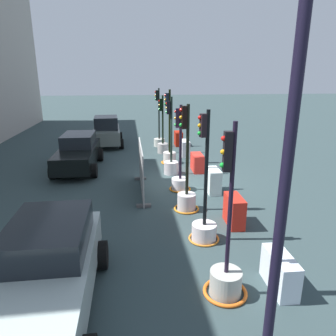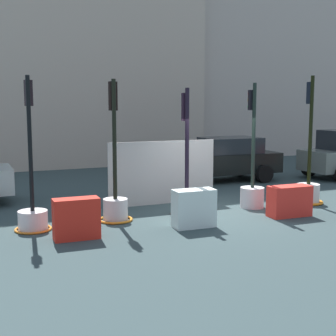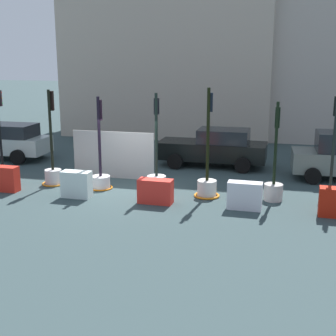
# 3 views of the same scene
# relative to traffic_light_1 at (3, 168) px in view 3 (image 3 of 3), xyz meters

# --- Properties ---
(ground_plane) EXTENTS (120.00, 120.00, 0.00)m
(ground_plane) POSITION_rel_traffic_light_1_xyz_m (4.89, 0.00, -0.54)
(ground_plane) COLOR #2F4041
(traffic_light_1) EXTENTS (0.85, 0.85, 3.53)m
(traffic_light_1) POSITION_rel_traffic_light_1_xyz_m (0.00, 0.00, 0.00)
(traffic_light_1) COLOR silver
(traffic_light_1) RESTS_ON ground_plane
(traffic_light_2) EXTENTS (0.85, 0.85, 3.49)m
(traffic_light_2) POSITION_rel_traffic_light_1_xyz_m (2.01, 0.12, 0.09)
(traffic_light_2) COLOR beige
(traffic_light_2) RESTS_ON ground_plane
(traffic_light_3) EXTENTS (0.84, 0.84, 3.29)m
(traffic_light_3) POSITION_rel_traffic_light_1_xyz_m (3.92, 0.02, 0.00)
(traffic_light_3) COLOR silver
(traffic_light_3) RESTS_ON ground_plane
(traffic_light_4) EXTENTS (0.66, 0.66, 3.45)m
(traffic_light_4) POSITION_rel_traffic_light_1_xyz_m (5.98, 0.09, 0.06)
(traffic_light_4) COLOR beige
(traffic_light_4) RESTS_ON ground_plane
(traffic_light_5) EXTENTS (0.87, 0.87, 3.67)m
(traffic_light_5) POSITION_rel_traffic_light_1_xyz_m (7.80, -0.07, 0.05)
(traffic_light_5) COLOR silver
(traffic_light_5) RESTS_ON ground_plane
(traffic_light_6) EXTENTS (0.62, 0.62, 3.26)m
(traffic_light_6) POSITION_rel_traffic_light_1_xyz_m (9.99, 0.03, 0.06)
(traffic_light_6) COLOR #AEA7A4
(traffic_light_6) RESTS_ON ground_plane
(traffic_light_7) EXTENTS (0.67, 0.67, 3.57)m
(traffic_light_7) POSITION_rel_traffic_light_1_xyz_m (11.77, 0.07, 0.08)
(traffic_light_7) COLOR beige
(traffic_light_7) RESTS_ON ground_plane
(construction_barrier_1) EXTENTS (0.99, 0.44, 0.89)m
(construction_barrier_1) POSITION_rel_traffic_light_1_xyz_m (0.77, -1.11, -0.09)
(construction_barrier_1) COLOR red
(construction_barrier_1) RESTS_ON ground_plane
(construction_barrier_2) EXTENTS (1.00, 0.49, 0.90)m
(construction_barrier_2) POSITION_rel_traffic_light_1_xyz_m (3.54, -1.20, -0.09)
(construction_barrier_2) COLOR silver
(construction_barrier_2) RESTS_ON ground_plane
(construction_barrier_3) EXTENTS (1.13, 0.50, 0.80)m
(construction_barrier_3) POSITION_rel_traffic_light_1_xyz_m (6.29, -1.19, -0.14)
(construction_barrier_3) COLOR red
(construction_barrier_3) RESTS_ON ground_plane
(construction_barrier_4) EXTENTS (1.08, 0.46, 0.87)m
(construction_barrier_4) POSITION_rel_traffic_light_1_xyz_m (9.15, -1.12, -0.10)
(construction_barrier_4) COLOR silver
(construction_barrier_4) RESTS_ON ground_plane
(car_black_sedan) EXTENTS (4.58, 2.08, 1.62)m
(car_black_sedan) POSITION_rel_traffic_light_1_xyz_m (7.40, 4.37, 0.28)
(car_black_sedan) COLOR black
(car_black_sedan) RESTS_ON ground_plane
(car_silver_hatchback) EXTENTS (4.47, 2.06, 1.62)m
(car_silver_hatchback) POSITION_rel_traffic_light_1_xyz_m (-2.21, 3.55, 0.28)
(car_silver_hatchback) COLOR #A6B7B3
(car_silver_hatchback) RESTS_ON ground_plane
(building_main_facade) EXTENTS (12.35, 9.92, 12.10)m
(building_main_facade) POSITION_rel_traffic_light_1_xyz_m (3.52, 14.55, 5.53)
(building_main_facade) COLOR #B5A695
(building_main_facade) RESTS_ON ground_plane
(site_fence_panel) EXTENTS (3.27, 0.50, 1.83)m
(site_fence_panel) POSITION_rel_traffic_light_1_xyz_m (3.87, 1.52, 0.32)
(site_fence_panel) COLOR #A1A19F
(site_fence_panel) RESTS_ON ground_plane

